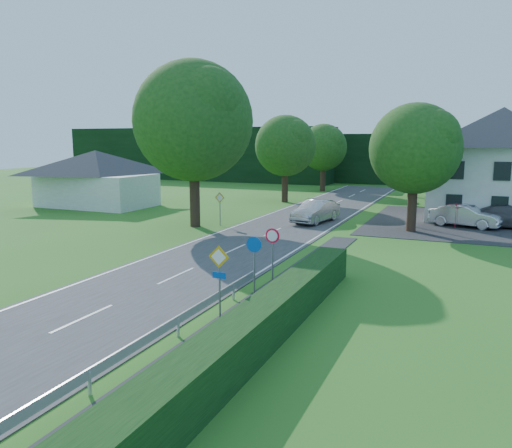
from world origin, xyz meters
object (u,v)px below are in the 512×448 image
at_px(streetlight, 411,164).
at_px(moving_car, 316,211).
at_px(motorcycle, 312,203).
at_px(parked_car_silver_a, 465,216).
at_px(parasol, 456,215).

distance_m(streetlight, moving_car, 7.56).
distance_m(moving_car, motorcycle, 8.35).
xyz_separation_m(motorcycle, parked_car_silver_a, (13.04, -5.54, 0.34)).
height_order(moving_car, parked_car_silver_a, moving_car).
bearing_deg(streetlight, parked_car_silver_a, 19.03).
bearing_deg(parked_car_silver_a, streetlight, 124.85).
distance_m(streetlight, parasol, 4.76).
bearing_deg(moving_car, parasol, 18.56).
height_order(moving_car, motorcycle, moving_car).
bearing_deg(parasol, motorcycle, 152.44).
distance_m(moving_car, parasol, 9.84).
bearing_deg(parked_car_silver_a, motorcycle, 82.81).
xyz_separation_m(moving_car, motorcycle, (-2.69, 7.90, -0.37)).
xyz_separation_m(streetlight, parked_car_silver_a, (3.78, 1.30, -3.63)).
height_order(streetlight, motorcycle, streetlight).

